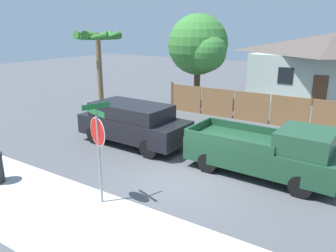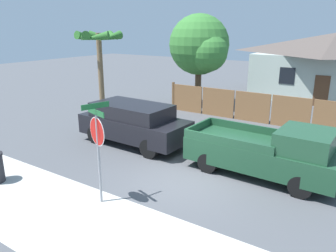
{
  "view_description": "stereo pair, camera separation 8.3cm",
  "coord_description": "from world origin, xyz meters",
  "px_view_note": "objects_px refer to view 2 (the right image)",
  "views": [
    {
      "loc": [
        5.02,
        -8.61,
        4.92
      ],
      "look_at": [
        -0.96,
        0.6,
        1.6
      ],
      "focal_mm": 35.0,
      "sensor_mm": 36.0,
      "label": 1
    },
    {
      "loc": [
        5.09,
        -8.56,
        4.92
      ],
      "look_at": [
        -0.96,
        0.6,
        1.6
      ],
      "focal_mm": 35.0,
      "sensor_mm": 36.0,
      "label": 2
    }
  ],
  "objects_px": {
    "stop_sign": "(97,137)",
    "palm_tree": "(99,44)",
    "house": "(333,65)",
    "oak_tree": "(201,46)",
    "red_suv": "(134,122)",
    "orange_pickup": "(268,152)"
  },
  "relations": [
    {
      "from": "oak_tree",
      "to": "palm_tree",
      "type": "relative_size",
      "value": 1.21
    },
    {
      "from": "red_suv",
      "to": "orange_pickup",
      "type": "bearing_deg",
      "value": 1.65
    },
    {
      "from": "orange_pickup",
      "to": "palm_tree",
      "type": "bearing_deg",
      "value": 168.86
    },
    {
      "from": "stop_sign",
      "to": "palm_tree",
      "type": "bearing_deg",
      "value": 151.59
    },
    {
      "from": "house",
      "to": "oak_tree",
      "type": "height_order",
      "value": "oak_tree"
    },
    {
      "from": "oak_tree",
      "to": "stop_sign",
      "type": "relative_size",
      "value": 1.94
    },
    {
      "from": "red_suv",
      "to": "stop_sign",
      "type": "bearing_deg",
      "value": -60.27
    },
    {
      "from": "oak_tree",
      "to": "stop_sign",
      "type": "distance_m",
      "value": 12.89
    },
    {
      "from": "stop_sign",
      "to": "oak_tree",
      "type": "bearing_deg",
      "value": 123.01
    },
    {
      "from": "stop_sign",
      "to": "house",
      "type": "bearing_deg",
      "value": 98.85
    },
    {
      "from": "red_suv",
      "to": "oak_tree",
      "type": "bearing_deg",
      "value": 99.06
    },
    {
      "from": "orange_pickup",
      "to": "stop_sign",
      "type": "relative_size",
      "value": 1.72
    },
    {
      "from": "house",
      "to": "oak_tree",
      "type": "relative_size",
      "value": 1.85
    },
    {
      "from": "oak_tree",
      "to": "stop_sign",
      "type": "xyz_separation_m",
      "value": [
        3.36,
        -12.32,
        -1.79
      ]
    },
    {
      "from": "red_suv",
      "to": "palm_tree",
      "type": "bearing_deg",
      "value": 152.67
    },
    {
      "from": "palm_tree",
      "to": "red_suv",
      "type": "relative_size",
      "value": 0.97
    },
    {
      "from": "house",
      "to": "stop_sign",
      "type": "xyz_separation_m",
      "value": [
        -3.15,
        -20.12,
        -0.36
      ]
    },
    {
      "from": "house",
      "to": "stop_sign",
      "type": "relative_size",
      "value": 3.58
    },
    {
      "from": "palm_tree",
      "to": "stop_sign",
      "type": "distance_m",
      "value": 9.46
    },
    {
      "from": "red_suv",
      "to": "stop_sign",
      "type": "xyz_separation_m",
      "value": [
        2.34,
        -4.41,
        1.01
      ]
    },
    {
      "from": "palm_tree",
      "to": "red_suv",
      "type": "bearing_deg",
      "value": -29.06
    },
    {
      "from": "house",
      "to": "oak_tree",
      "type": "distance_m",
      "value": 10.27
    }
  ]
}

